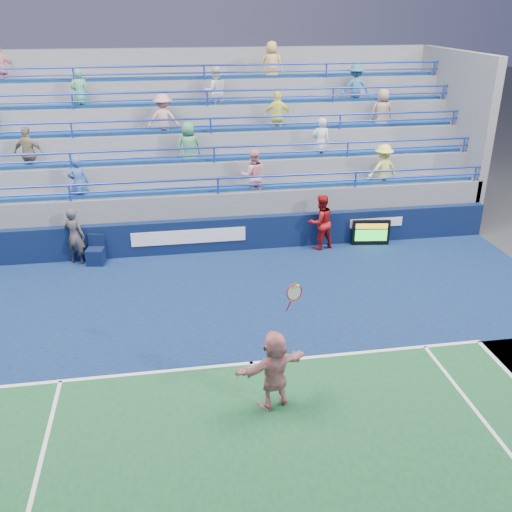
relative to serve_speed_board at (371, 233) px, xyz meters
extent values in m
plane|color=#333538|center=(-4.96, -6.15, -0.43)|extent=(120.00, 120.00, 0.00)
cube|color=#0E1B48|center=(-4.96, -3.95, -0.42)|extent=(18.00, 8.40, 0.02)
cube|color=white|center=(-4.96, -6.15, -0.41)|extent=(11.00, 0.10, 0.01)
cube|color=white|center=(-4.96, -6.25, -0.41)|extent=(0.08, 0.30, 0.01)
cube|color=#0B193D|center=(-4.96, 0.35, 0.12)|extent=(18.00, 0.30, 1.10)
cube|color=white|center=(-5.96, 0.19, 0.17)|extent=(3.60, 0.02, 0.45)
cube|color=white|center=(0.24, 0.19, 0.27)|extent=(1.80, 0.02, 0.30)
cube|color=slate|center=(-4.96, 3.30, 0.12)|extent=(18.00, 5.60, 1.10)
cube|color=slate|center=(-4.96, 3.30, 0.49)|extent=(18.00, 5.60, 1.85)
cube|color=#154290|center=(-4.96, 0.95, 1.47)|extent=(17.40, 0.45, 0.10)
cylinder|color=#213CB7|center=(-4.96, 0.55, 1.92)|extent=(18.00, 0.07, 0.07)
cube|color=slate|center=(-4.96, 3.80, 0.87)|extent=(18.00, 4.60, 2.60)
cube|color=#154290|center=(-4.96, 1.95, 2.22)|extent=(17.40, 0.45, 0.10)
cylinder|color=#213CB7|center=(-4.96, 1.55, 2.67)|extent=(18.00, 0.07, 0.07)
cube|color=slate|center=(-4.96, 4.30, 1.24)|extent=(18.00, 3.60, 3.35)
cube|color=#154290|center=(-4.96, 2.95, 2.97)|extent=(17.40, 0.45, 0.10)
cylinder|color=#213CB7|center=(-4.96, 2.55, 3.42)|extent=(18.00, 0.07, 0.07)
cube|color=slate|center=(-4.96, 4.80, 1.62)|extent=(18.00, 2.60, 4.10)
cube|color=#154290|center=(-4.96, 3.95, 3.72)|extent=(17.40, 0.45, 0.10)
cylinder|color=#213CB7|center=(-4.96, 3.55, 4.17)|extent=(18.00, 0.07, 0.07)
cube|color=slate|center=(-4.96, 5.30, 1.99)|extent=(18.00, 1.60, 4.85)
cube|color=#154290|center=(-4.96, 4.95, 4.47)|extent=(17.40, 0.45, 0.10)
cylinder|color=#213CB7|center=(-4.96, 4.55, 4.92)|extent=(18.00, 0.07, 0.07)
imported|color=#365BA2|center=(-9.23, 0.95, 1.85)|extent=(0.66, 0.46, 1.70)
imported|color=#49A075|center=(-9.24, 3.95, 4.10)|extent=(0.65, 0.45, 1.70)
imported|color=#DC948E|center=(-6.51, 2.95, 3.35)|extent=(1.14, 0.71, 1.70)
imported|color=white|center=(-4.65, 3.95, 4.10)|extent=(0.88, 0.71, 1.70)
imported|color=#43955B|center=(-5.75, 1.95, 2.60)|extent=(0.91, 0.68, 1.70)
imported|color=tan|center=(1.19, 2.95, 3.35)|extent=(0.85, 0.57, 1.70)
imported|color=#EEB75C|center=(-2.45, 4.95, 4.85)|extent=(0.92, 0.69, 1.70)
imported|color=pink|center=(-11.90, 4.95, 4.85)|extent=(1.05, 0.55, 1.70)
imported|color=#88795A|center=(-10.76, 1.95, 2.60)|extent=(1.07, 0.66, 1.70)
imported|color=#FBEB61|center=(0.60, 0.95, 1.85)|extent=(1.22, 0.88, 1.70)
imported|color=pink|center=(-3.78, 0.95, 1.85)|extent=(0.84, 0.66, 1.70)
imported|color=silver|center=(-1.30, 1.95, 2.60)|extent=(0.66, 0.46, 1.70)
imported|color=#FFFE63|center=(-2.59, 2.95, 3.35)|extent=(1.05, 0.59, 1.70)
imported|color=#2E688B|center=(0.49, 3.95, 4.10)|extent=(1.12, 0.67, 1.70)
cube|color=black|center=(0.00, 0.01, 0.00)|extent=(1.24, 0.30, 0.86)
cube|color=gold|center=(0.00, -0.07, 0.25)|extent=(1.05, 0.02, 0.17)
cube|color=#19E533|center=(0.00, -0.07, -0.07)|extent=(1.05, 0.02, 0.39)
cube|color=#0C183B|center=(-8.84, -0.09, -0.18)|extent=(0.58, 0.58, 0.51)
cube|color=#0C183B|center=(-8.84, 0.14, 0.27)|extent=(0.51, 0.14, 0.39)
imported|color=white|center=(-4.74, -7.61, 0.40)|extent=(1.62, 0.96, 1.67)
torus|color=#A11C13|center=(-4.39, -7.61, 2.07)|extent=(0.35, 0.20, 0.34)
cylinder|color=#A11C13|center=(-4.49, -7.61, 1.79)|extent=(0.07, 0.19, 0.30)
sphere|color=#C6DE33|center=(-4.34, -7.66, 2.22)|extent=(0.07, 0.07, 0.07)
imported|color=#121832|center=(-9.42, 0.10, 0.46)|extent=(0.77, 0.66, 1.78)
imported|color=#A11214|center=(-1.74, 0.00, 0.48)|extent=(1.05, 0.92, 1.82)
camera|label=1|loc=(-6.60, -16.65, 6.90)|focal=40.00mm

